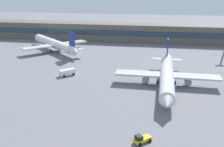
% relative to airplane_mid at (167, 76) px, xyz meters
% --- Properties ---
extents(ground_plane, '(400.00, 400.00, 0.00)m').
position_rel_airplane_mid_xyz_m(ground_plane, '(-23.08, 0.18, -3.32)').
color(ground_plane, slate).
extents(terminal_building, '(158.07, 12.13, 9.00)m').
position_rel_airplane_mid_xyz_m(terminal_building, '(-23.08, 65.68, 1.18)').
color(terminal_building, '#5B564C').
rests_on(terminal_building, ground_plane).
extents(airplane_mid, '(30.63, 44.07, 10.90)m').
position_rel_airplane_mid_xyz_m(airplane_mid, '(0.00, 0.00, 0.00)').
color(airplane_mid, silver).
rests_on(airplane_mid, ground_plane).
extents(airplane_far, '(33.45, 32.05, 10.59)m').
position_rel_airplane_mid_xyz_m(airplane_far, '(-48.94, 37.31, -0.09)').
color(airplane_far, white).
rests_on(airplane_far, ground_plane).
extents(baggage_tug_yellow, '(3.64, 3.57, 1.75)m').
position_rel_airplane_mid_xyz_m(baggage_tug_yellow, '(-5.12, -31.49, -2.53)').
color(baggage_tug_yellow, yellow).
rests_on(baggage_tug_yellow, ground_plane).
extents(service_van_white, '(5.09, 5.10, 2.08)m').
position_rel_airplane_mid_xyz_m(service_van_white, '(-31.91, 4.57, -2.21)').
color(service_van_white, white).
rests_on(service_van_white, ground_plane).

